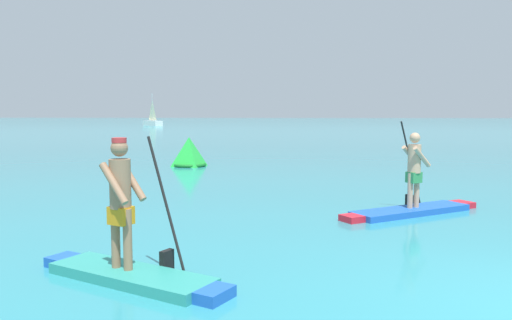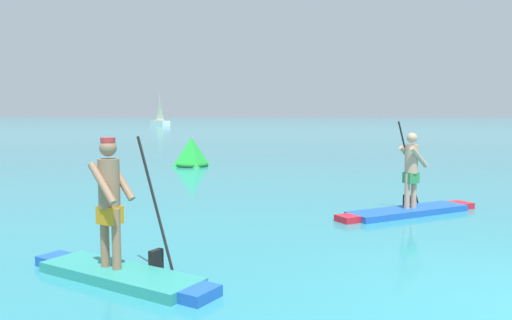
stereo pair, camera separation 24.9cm
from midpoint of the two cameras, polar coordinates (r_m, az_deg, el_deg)
The scene contains 4 objects.
paddleboarder_near_left at distance 6.50m, azimuth -15.19°, elevation -9.99°, with size 2.73×1.54×1.77m.
paddleboarder_mid_center at distance 10.79m, azimuth 16.59°, elevation -4.25°, with size 3.03×2.35×1.90m.
race_marker_buoy at distance 19.76m, azimuth -7.92°, elevation 0.75°, with size 1.48×1.48×1.14m.
sailboat_left_horizon at distance 85.63m, azimuth -11.68°, elevation 4.25°, with size 4.26×4.32×5.35m.
Camera 1 is at (-2.85, -5.32, 2.05)m, focal length 35.42 mm.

